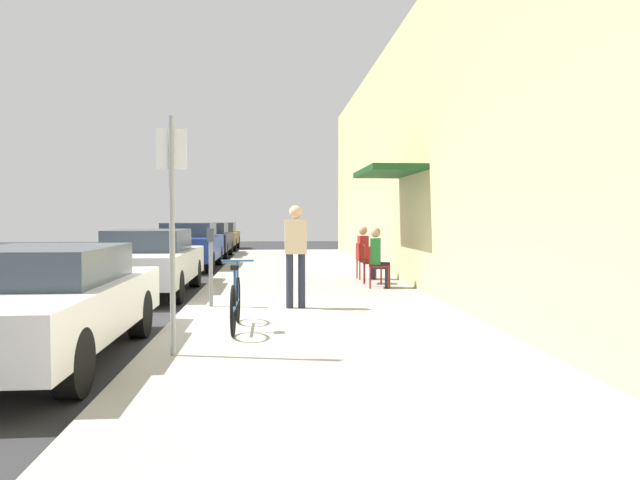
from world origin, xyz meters
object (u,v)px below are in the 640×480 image
at_px(parked_car_4, 219,235).
at_px(seated_patron_0, 378,255).
at_px(parked_car_1, 148,261).
at_px(parked_car_2, 189,245).
at_px(cafe_chair_0, 375,264).
at_px(parked_car_0, 41,301).
at_px(parking_meter, 211,261).
at_px(cafe_chair_2, 363,258).
at_px(bicycle_0, 236,303).
at_px(parked_car_3, 207,239).
at_px(cafe_chair_1, 369,261).
at_px(street_sign, 172,216).
at_px(seated_patron_2, 365,250).
at_px(pedestrian_standing, 296,248).

distance_m(parked_car_4, seated_patron_0, 17.68).
bearing_deg(parked_car_1, seated_patron_0, -1.55).
height_order(parked_car_2, cafe_chair_0, parked_car_2).
xyz_separation_m(parked_car_0, parking_meter, (1.55, 3.29, 0.20)).
bearing_deg(parked_car_2, cafe_chair_0, -52.73).
xyz_separation_m(parked_car_4, parking_meter, (1.55, -19.41, 0.18)).
bearing_deg(cafe_chair_2, bicycle_0, -113.19).
relative_size(parked_car_3, parking_meter, 3.33).
bearing_deg(cafe_chair_1, bicycle_0, -116.79).
bearing_deg(parked_car_4, parked_car_2, -90.00).
relative_size(bicycle_0, cafe_chair_2, 1.97).
bearing_deg(parking_meter, cafe_chair_2, 52.25).
xyz_separation_m(street_sign, cafe_chair_0, (3.27, 5.98, -1.02)).
distance_m(parked_car_3, street_sign, 17.62).
distance_m(parked_car_0, seated_patron_2, 8.87).
bearing_deg(bicycle_0, seated_patron_0, 58.64).
relative_size(parked_car_0, pedestrian_standing, 2.59).
height_order(cafe_chair_1, seated_patron_2, seated_patron_2).
xyz_separation_m(bicycle_0, cafe_chair_0, (2.68, 4.50, 0.14)).
bearing_deg(parked_car_3, pedestrian_standing, -78.24).
relative_size(parked_car_4, cafe_chair_1, 5.06).
xyz_separation_m(cafe_chair_0, cafe_chair_2, (-0.00, 1.75, 0.00)).
relative_size(street_sign, cafe_chair_1, 2.99).
xyz_separation_m(parked_car_3, street_sign, (1.50, -17.53, 0.91)).
relative_size(parked_car_1, seated_patron_0, 3.41).
distance_m(parked_car_3, cafe_chair_0, 12.50).
xyz_separation_m(parking_meter, seated_patron_2, (3.28, 4.16, -0.07)).
xyz_separation_m(seated_patron_0, cafe_chair_2, (-0.06, 1.76, -0.19)).
bearing_deg(bicycle_0, street_sign, -111.76).
xyz_separation_m(parked_car_1, parking_meter, (1.55, -2.53, 0.17)).
relative_size(seated_patron_0, seated_patron_2, 1.00).
bearing_deg(cafe_chair_2, parked_car_4, 107.36).
relative_size(parking_meter, pedestrian_standing, 0.78).
bearing_deg(parked_car_2, cafe_chair_2, -43.47).
height_order(parked_car_2, parking_meter, parking_meter).
bearing_deg(bicycle_0, parked_car_4, 95.55).
height_order(cafe_chair_0, seated_patron_0, seated_patron_0).
distance_m(seated_patron_0, cafe_chair_1, 0.84).
bearing_deg(parked_car_0, street_sign, -10.81).
xyz_separation_m(parked_car_2, parked_car_4, (0.00, 10.73, -0.05)).
height_order(parked_car_4, cafe_chair_0, parked_car_4).
relative_size(cafe_chair_0, pedestrian_standing, 0.51).
xyz_separation_m(parking_meter, cafe_chair_1, (3.22, 3.21, -0.26)).
distance_m(seated_patron_0, seated_patron_2, 1.76).
bearing_deg(bicycle_0, parking_meter, 104.43).
xyz_separation_m(parked_car_0, cafe_chair_2, (4.77, 7.44, -0.06)).
distance_m(parked_car_1, parked_car_3, 11.43).
bearing_deg(parking_meter, parked_car_0, -115.26).
bearing_deg(parked_car_2, parking_meter, -79.87).
bearing_deg(parked_car_2, parked_car_1, -90.00).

